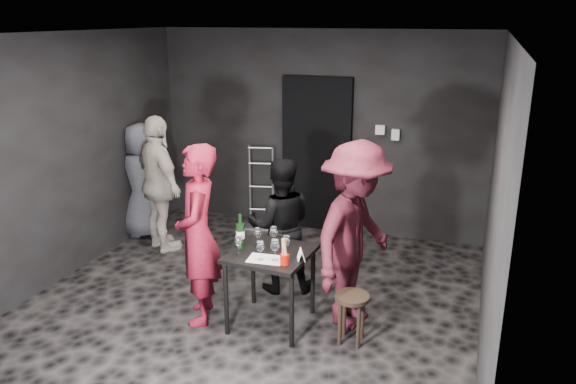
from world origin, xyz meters
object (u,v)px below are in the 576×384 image
(hand_truck, at_px, (261,212))
(bystander_cream, at_px, (159,175))
(bystander_grey, at_px, (143,179))
(tasting_table, at_px, (271,261))
(woman_black, at_px, (280,227))
(wine_bottle, at_px, (240,234))
(breadstick_cup, at_px, (284,252))
(stool, at_px, (352,306))
(server_red, at_px, (197,220))
(man_maroon, at_px, (356,218))

(hand_truck, xyz_separation_m, bystander_cream, (-0.87, -1.17, 0.77))
(bystander_grey, bearing_deg, tasting_table, 132.40)
(woman_black, relative_size, wine_bottle, 4.32)
(hand_truck, height_order, bystander_grey, bystander_grey)
(bystander_cream, relative_size, breadstick_cup, 7.52)
(stool, xyz_separation_m, bystander_cream, (-2.76, 1.29, 0.62))
(wine_bottle, bearing_deg, woman_black, 78.30)
(woman_black, height_order, bystander_grey, bystander_grey)
(breadstick_cup, bearing_deg, stool, 14.52)
(bystander_cream, relative_size, bystander_grey, 1.24)
(bystander_cream, xyz_separation_m, breadstick_cup, (2.17, -1.45, -0.12))
(server_red, relative_size, breadstick_cup, 7.81)
(bystander_cream, height_order, breadstick_cup, bystander_cream)
(tasting_table, relative_size, bystander_grey, 0.47)
(man_maroon, distance_m, bystander_cream, 2.85)
(woman_black, xyz_separation_m, breadstick_cup, (0.38, -0.92, 0.15))
(hand_truck, xyz_separation_m, wine_bottle, (0.77, -2.39, 0.67))
(stool, xyz_separation_m, bystander_grey, (-3.22, 1.63, 0.43))
(tasting_table, bearing_deg, bystander_cream, 147.69)
(woman_black, bearing_deg, wine_bottle, 55.74)
(bystander_grey, distance_m, breadstick_cup, 3.17)
(bystander_cream, relative_size, wine_bottle, 5.92)
(hand_truck, relative_size, breadstick_cup, 4.38)
(woman_black, bearing_deg, bystander_cream, -38.85)
(tasting_table, bearing_deg, wine_bottle, 177.59)
(hand_truck, relative_size, wine_bottle, 3.45)
(woman_black, distance_m, wine_bottle, 0.73)
(tasting_table, xyz_separation_m, woman_black, (-0.17, 0.71, 0.07))
(server_red, relative_size, man_maroon, 0.95)
(man_maroon, xyz_separation_m, bystander_cream, (-2.68, 0.94, -0.09))
(tasting_table, relative_size, bystander_cream, 0.38)
(stool, xyz_separation_m, woman_black, (-0.97, 0.77, 0.35))
(bystander_grey, height_order, wine_bottle, bystander_grey)
(woman_black, bearing_deg, tasting_table, 80.50)
(server_red, relative_size, bystander_cream, 1.04)
(bystander_grey, height_order, breadstick_cup, bystander_grey)
(bystander_grey, bearing_deg, man_maroon, 143.32)
(stool, xyz_separation_m, wine_bottle, (-1.11, 0.07, 0.51))
(woman_black, xyz_separation_m, man_maroon, (0.90, -0.42, 0.36))
(server_red, relative_size, bystander_grey, 1.29)
(man_maroon, relative_size, wine_bottle, 6.48)
(hand_truck, distance_m, breadstick_cup, 2.99)
(tasting_table, height_order, woman_black, woman_black)
(man_maroon, distance_m, wine_bottle, 1.10)
(stool, xyz_separation_m, breadstick_cup, (-0.59, -0.15, 0.50))
(hand_truck, height_order, stool, hand_truck)
(hand_truck, relative_size, server_red, 0.56)
(tasting_table, bearing_deg, hand_truck, 114.21)
(server_red, xyz_separation_m, bystander_cream, (-1.27, 1.36, -0.04))
(tasting_table, distance_m, woman_black, 0.73)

